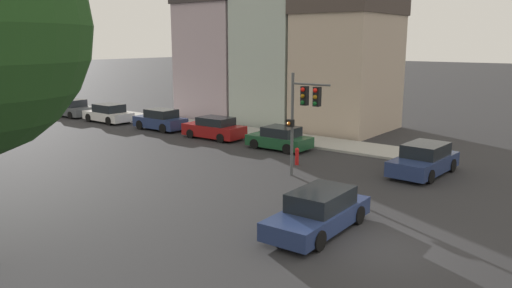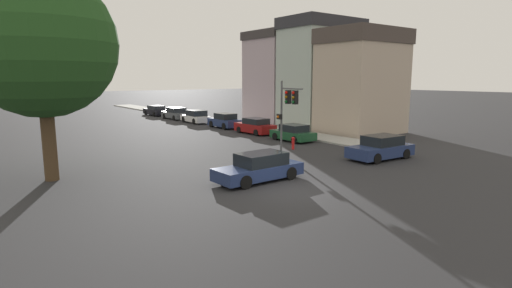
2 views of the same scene
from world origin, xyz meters
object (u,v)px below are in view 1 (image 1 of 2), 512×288
Objects in this scene: fire_hydrant at (297,156)px; parked_car_4 at (70,108)px; parked_car_3 at (108,114)px; crossing_car_1 at (424,160)px; parked_car_1 at (214,128)px; parked_car_5 at (32,103)px; traffic_signal at (303,106)px; parked_car_0 at (280,139)px; crossing_car_0 at (319,212)px; parked_car_2 at (160,120)px.

parked_car_4 is at bearing 83.98° from fire_hydrant.
crossing_car_1 is at bearing -179.92° from parked_car_3.
parked_car_1 is 0.95× the size of parked_car_4.
parked_car_3 is 0.93× the size of parked_car_5.
parked_car_1 is at bearing -178.43° from parked_car_3.
crossing_car_1 is 1.05× the size of parked_car_3.
crossing_car_1 is 0.97× the size of parked_car_5.
parked_car_4 is (4.67, 26.92, -2.77)m from traffic_signal.
traffic_signal is 1.13× the size of parked_car_3.
parked_car_1 is 23.21m from parked_car_5.
traffic_signal is 1.15× the size of parked_car_1.
parked_car_0 is 22.33m from parked_car_4.
parked_car_3 is at bearing -103.55° from traffic_signal.
crossing_car_0 is 38.73m from parked_car_5.
crossing_car_1 reaches higher than parked_car_4.
parked_car_5 is at bearing -0.49° from parked_car_0.
crossing_car_0 is 9.43m from fire_hydrant.
crossing_car_0 is 27.61m from parked_car_3.
fire_hydrant is (-2.61, -31.65, -0.18)m from parked_car_5.
crossing_car_0 reaches higher than parked_car_5.
crossing_car_1 reaches higher than crossing_car_0.
parked_car_1 reaches higher than parked_car_5.
parked_car_1 is (0.56, 14.46, -0.02)m from crossing_car_1.
crossing_car_0 is 1.03× the size of parked_car_4.
parked_car_4 is (10.15, 31.07, 0.03)m from crossing_car_0.
crossing_car_1 is 37.68m from parked_car_5.
crossing_car_0 reaches higher than fire_hydrant.
parked_car_3 reaches higher than parked_car_0.
parked_car_4 is at bearing -0.60° from parked_car_0.
parked_car_1 is at bearing -127.18° from crossing_car_0.
parked_car_3 is 5.39m from parked_car_4.
parked_car_0 is at bearing 48.07° from fire_hydrant.
crossing_car_1 is at bearing 132.23° from traffic_signal.
parked_car_5 reaches higher than fire_hydrant.
crossing_car_0 reaches higher than parked_car_0.
crossing_car_1 is 6.42m from fire_hydrant.
parked_car_2 is 6.06m from parked_car_3.
parked_car_0 is at bearing -89.83° from crossing_car_1.
fire_hydrant is at bearing 173.49° from parked_car_4.
fire_hydrant is (-2.83, -13.88, -0.24)m from parked_car_2.
crossing_car_1 is at bearing -69.82° from fire_hydrant.
traffic_signal is 1.08× the size of crossing_car_1.
parked_car_0 is at bearing -178.85° from parked_car_3.
traffic_signal is 33.68m from parked_car_5.
parked_car_2 is 4.53× the size of fire_hydrant.
fire_hydrant is (-2.77, -8.44, -0.20)m from parked_car_1.
parked_car_3 is (10.15, 25.68, 0.03)m from crossing_car_0.
parked_car_4 is (-0.00, 5.39, 0.00)m from parked_car_3.
crossing_car_1 is (4.21, -4.43, -2.76)m from traffic_signal.
parked_car_4 is at bearing -109.42° from crossing_car_0.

